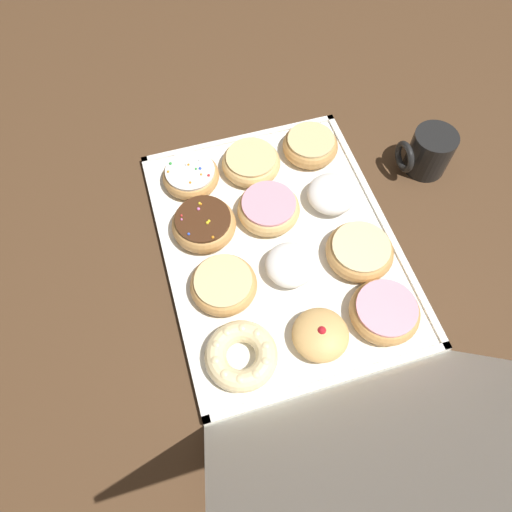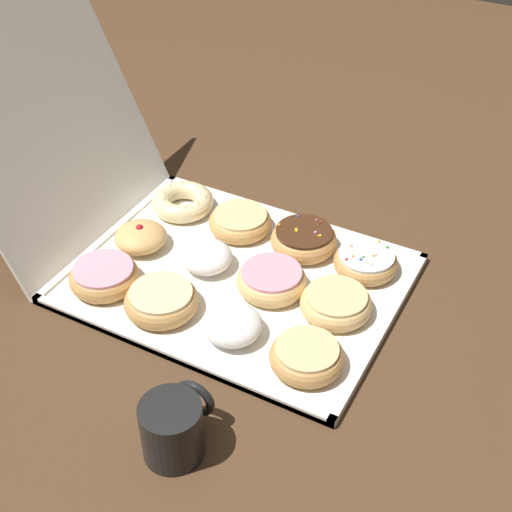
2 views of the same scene
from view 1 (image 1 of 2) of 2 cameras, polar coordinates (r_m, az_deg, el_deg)
ground_plane at (r=0.85m, az=2.78°, el=1.20°), size 3.00×3.00×0.00m
donut_box at (r=0.85m, az=2.79°, el=1.38°), size 0.41×0.53×0.01m
box_lid_open at (r=0.53m, az=16.93°, el=-19.52°), size 0.41×0.21×0.46m
glazed_ring_donut_0 at (r=0.96m, az=6.57°, el=13.15°), size 0.11×0.11×0.04m
glazed_ring_donut_1 at (r=0.93m, az=-0.70°, el=11.22°), size 0.11×0.11×0.04m
sprinkle_donut_2 at (r=0.92m, az=-7.87°, el=9.63°), size 0.11×0.11×0.04m
powdered_filled_donut_3 at (r=0.89m, az=9.12°, el=7.41°), size 0.09×0.09×0.04m
pink_frosted_donut_4 at (r=0.86m, az=1.37°, el=5.73°), size 0.11×0.11×0.04m
sprinkle_donut_5 at (r=0.85m, az=-6.32°, el=3.87°), size 0.12×0.12×0.04m
glazed_ring_donut_6 at (r=0.83m, az=12.41°, el=0.58°), size 0.12×0.12×0.04m
powdered_filled_donut_7 at (r=0.80m, az=4.05°, el=-1.09°), size 0.09×0.09×0.04m
glazed_ring_donut_8 at (r=0.79m, az=-3.94°, el=-3.44°), size 0.11×0.11×0.04m
pink_frosted_donut_9 at (r=0.79m, az=15.28°, el=-6.48°), size 0.11×0.11×0.04m
jelly_filled_donut_10 at (r=0.76m, az=7.77°, el=-9.39°), size 0.09×0.09×0.05m
cruller_donut_11 at (r=0.74m, az=-1.81°, el=-11.92°), size 0.11×0.11×0.04m
coffee_mug at (r=0.98m, az=20.13°, el=11.76°), size 0.10×0.08×0.09m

